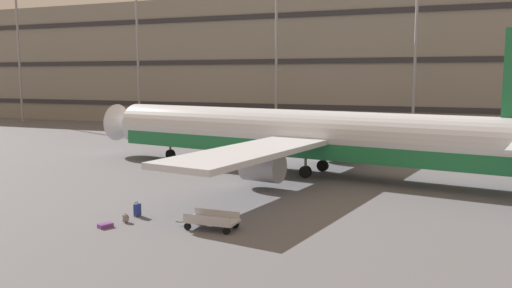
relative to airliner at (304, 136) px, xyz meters
name	(u,v)px	position (x,y,z in m)	size (l,w,h in m)	color
ground_plane	(269,170)	(-2.98, 0.40, -2.90)	(600.00, 600.00, 0.00)	#5B5B60
terminal_structure	(366,63)	(-2.98, 43.42, 6.71)	(179.01, 21.31, 19.22)	gray
airliner	(304,136)	(0.00, 0.00, 0.00)	(40.00, 32.55, 10.47)	silver
light_mast_far_left	(18,38)	(-56.84, 27.85, 10.81)	(1.80, 0.50, 23.98)	gray
light_mast_left	(137,43)	(-33.83, 27.85, 9.53)	(1.80, 0.50, 21.48)	gray
light_mast_center_left	(276,25)	(-12.12, 27.85, 11.31)	(1.80, 0.50, 24.96)	gray
light_mast_center_right	(416,40)	(5.63, 27.85, 8.91)	(1.80, 0.50, 20.28)	gray
suitcase_orange	(137,210)	(-4.67, -15.46, -2.54)	(0.28, 0.39, 0.78)	navy
suitcase_purple	(105,225)	(-4.94, -17.84, -2.80)	(0.65, 0.80, 0.20)	#72388C
backpack_small	(126,219)	(-4.51, -16.72, -2.69)	(0.35, 0.41, 0.48)	gray
baggage_cart	(212,221)	(0.11, -16.14, -2.47)	(3.31, 1.34, 0.82)	#B7B7BC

